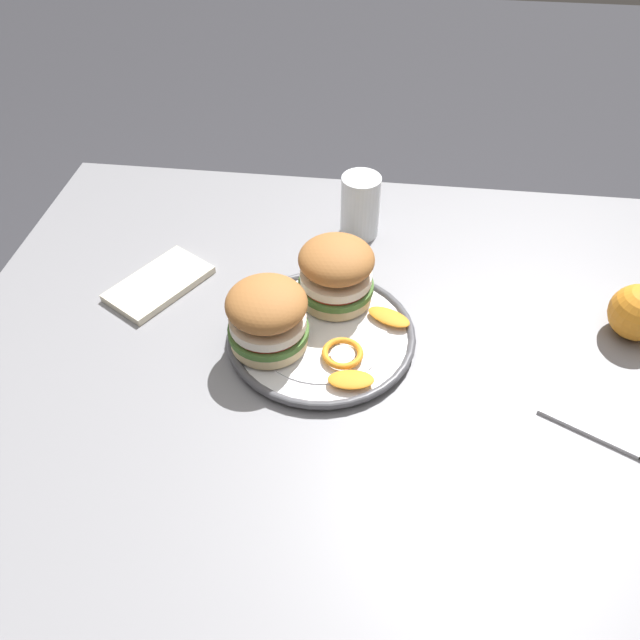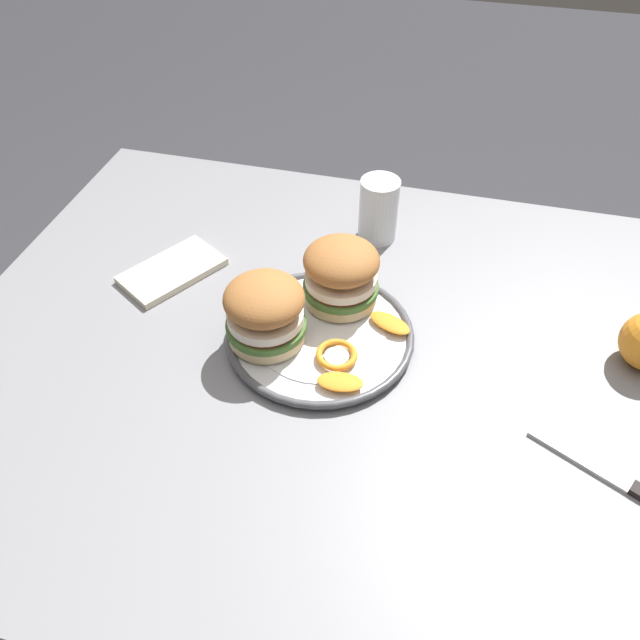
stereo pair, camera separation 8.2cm
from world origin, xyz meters
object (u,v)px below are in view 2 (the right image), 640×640
at_px(dining_table, 364,403).
at_px(sandwich_half_left, 265,311).
at_px(sandwich_half_right, 341,273).
at_px(drinking_glass, 378,213).
at_px(dinner_plate, 320,335).
at_px(table_knife, 627,485).

distance_m(dining_table, sandwich_half_left, 0.22).
bearing_deg(sandwich_half_right, drinking_glass, -96.45).
distance_m(dinner_plate, table_knife, 0.44).
relative_size(dinner_plate, table_knife, 1.35).
relative_size(dining_table, sandwich_half_left, 7.82).
xyz_separation_m(dinner_plate, sandwich_half_right, (-0.01, -0.08, 0.06)).
distance_m(drinking_glass, table_knife, 0.57).
relative_size(dining_table, drinking_glass, 11.10).
relative_size(dining_table, dinner_plate, 4.49).
bearing_deg(table_knife, dining_table, -20.12).
xyz_separation_m(sandwich_half_left, drinking_glass, (-0.11, -0.30, -0.02)).
xyz_separation_m(sandwich_half_right, table_knife, (-0.40, 0.22, -0.07)).
relative_size(dinner_plate, sandwich_half_right, 1.77).
xyz_separation_m(dining_table, table_knife, (-0.34, 0.12, 0.10)).
xyz_separation_m(dining_table, dinner_plate, (0.08, -0.02, 0.11)).
height_order(drinking_glass, table_knife, drinking_glass).
relative_size(sandwich_half_right, table_knife, 0.76).
relative_size(dining_table, table_knife, 6.05).
height_order(dinner_plate, drinking_glass, drinking_glass).
relative_size(sandwich_half_left, drinking_glass, 1.42).
bearing_deg(sandwich_half_left, table_knife, 166.47).
relative_size(sandwich_half_left, table_knife, 0.77).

